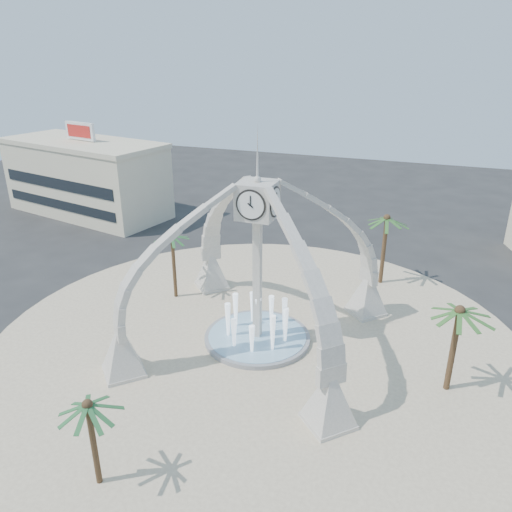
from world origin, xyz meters
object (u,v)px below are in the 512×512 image
(clock_tower, at_px, (257,262))
(palm_south, at_px, (87,406))
(fountain, at_px, (257,337))
(palm_north, at_px, (387,219))
(palm_east, at_px, (460,312))
(palm_west, at_px, (172,237))

(clock_tower, height_order, palm_south, clock_tower)
(clock_tower, xyz_separation_m, fountain, (0.00, 0.00, -6.20))
(fountain, height_order, palm_north, palm_north)
(clock_tower, bearing_deg, fountain, 90.00)
(clock_tower, distance_m, palm_east, 13.66)
(palm_east, height_order, palm_north, palm_north)
(palm_north, bearing_deg, palm_east, -67.37)
(palm_east, xyz_separation_m, palm_south, (-16.50, -14.19, -0.88))
(palm_east, relative_size, palm_north, 0.91)
(palm_north, relative_size, palm_south, 1.30)
(palm_west, distance_m, palm_north, 19.13)
(fountain, distance_m, palm_north, 16.53)
(fountain, relative_size, palm_south, 1.44)
(palm_east, bearing_deg, clock_tower, 174.79)
(palm_east, xyz_separation_m, palm_north, (-6.12, 14.68, 0.62))
(palm_west, bearing_deg, palm_south, -72.07)
(palm_west, height_order, palm_north, palm_north)
(clock_tower, relative_size, palm_south, 3.23)
(clock_tower, height_order, fountain, clock_tower)
(clock_tower, distance_m, palm_south, 15.79)
(palm_west, bearing_deg, clock_tower, -24.26)
(palm_east, relative_size, palm_south, 1.19)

